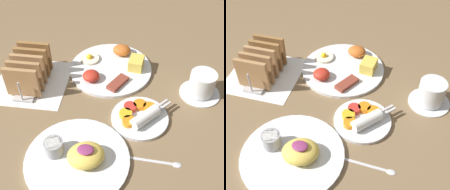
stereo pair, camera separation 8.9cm
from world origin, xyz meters
The scene contains 8 objects.
ground_plane centered at (0.00, 0.00, 0.00)m, with size 3.00×3.00×0.00m, color brown.
napkin_flat centered at (-0.18, 0.10, 0.00)m, with size 0.22×0.22×0.00m.
plate_breakfast centered at (0.06, 0.19, 0.01)m, with size 0.26×0.26×0.05m.
plate_condiments centered at (0.17, -0.01, 0.01)m, with size 0.16×0.16×0.04m.
plate_foreground centered at (0.02, -0.17, 0.01)m, with size 0.26×0.26×0.06m.
toast_rack centered at (-0.18, 0.10, 0.05)m, with size 0.10×0.18×0.10m.
coffee_cup centered at (0.34, 0.11, 0.04)m, with size 0.12×0.12×0.08m.
teaspoon centered at (0.23, -0.15, 0.00)m, with size 0.13×0.02×0.01m.
Camera 2 is at (0.25, -0.57, 0.66)m, focal length 50.00 mm.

